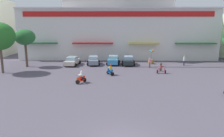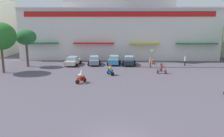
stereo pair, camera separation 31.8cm
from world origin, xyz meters
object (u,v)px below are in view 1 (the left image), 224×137
at_px(scooter_rider_2, 110,71).
at_px(balloon_vendor_cart, 151,59).
at_px(parked_car_0, 72,61).
at_px(pedestrian_0, 184,60).
at_px(plaza_tree_2, 25,37).
at_px(pedestrian_1, 150,62).
at_px(scooter_rider_4, 161,69).
at_px(parked_car_1, 93,60).
at_px(parked_car_3, 128,61).
at_px(parked_car_2, 113,60).
at_px(scooter_rider_0, 81,78).

xyz_separation_m(scooter_rider_2, balloon_vendor_cart, (7.03, 8.80, 0.23)).
bearing_deg(parked_car_0, pedestrian_0, 0.42).
height_order(plaza_tree_2, pedestrian_0, plaza_tree_2).
bearing_deg(pedestrian_1, scooter_rider_2, -140.32).
relative_size(parked_car_0, scooter_rider_4, 2.96).
distance_m(parked_car_1, scooter_rider_4, 12.39).
xyz_separation_m(parked_car_3, scooter_rider_4, (4.40, -6.49, -0.14)).
bearing_deg(parked_car_2, plaza_tree_2, -170.67).
bearing_deg(parked_car_1, parked_car_2, 3.89).
bearing_deg(pedestrian_1, parked_car_2, 154.45).
height_order(scooter_rider_2, pedestrian_0, pedestrian_0).
relative_size(scooter_rider_0, scooter_rider_4, 1.01).
relative_size(parked_car_3, scooter_rider_0, 2.75).
height_order(parked_car_2, pedestrian_1, pedestrian_1).
relative_size(scooter_rider_0, pedestrian_1, 0.92).
bearing_deg(balloon_vendor_cart, pedestrian_1, -102.12).
height_order(parked_car_0, pedestrian_1, pedestrian_1).
height_order(parked_car_0, balloon_vendor_cart, balloon_vendor_cart).
height_order(parked_car_3, balloon_vendor_cart, balloon_vendor_cart).
bearing_deg(parked_car_0, parked_car_1, 9.77).
bearing_deg(scooter_rider_4, pedestrian_0, 50.57).
relative_size(plaza_tree_2, scooter_rider_4, 4.11).
distance_m(scooter_rider_0, balloon_vendor_cart, 16.76).
distance_m(parked_car_3, balloon_vendor_cart, 4.27).
height_order(pedestrian_0, pedestrian_1, pedestrian_0).
distance_m(scooter_rider_4, pedestrian_0, 8.00).
bearing_deg(scooter_rider_4, parked_car_0, 156.75).
distance_m(parked_car_1, scooter_rider_0, 12.08).
distance_m(plaza_tree_2, parked_car_3, 17.47).
height_order(parked_car_0, pedestrian_0, pedestrian_0).
relative_size(scooter_rider_2, scooter_rider_4, 1.01).
height_order(scooter_rider_0, scooter_rider_2, scooter_rider_2).
bearing_deg(pedestrian_1, parked_car_0, 171.31).
xyz_separation_m(scooter_rider_0, balloon_vendor_cart, (10.46, 13.09, 0.24)).
distance_m(parked_car_3, scooter_rider_4, 7.84).
bearing_deg(parked_car_2, pedestrian_1, -25.55).
xyz_separation_m(scooter_rider_4, pedestrian_1, (-1.07, 4.05, 0.32)).
height_order(scooter_rider_2, scooter_rider_4, scooter_rider_2).
relative_size(scooter_rider_4, balloon_vendor_cart, 0.59).
relative_size(parked_car_1, scooter_rider_4, 2.86).
bearing_deg(plaza_tree_2, balloon_vendor_cart, 8.48).
bearing_deg(balloon_vendor_cart, scooter_rider_0, -128.65).
distance_m(parked_car_2, pedestrian_0, 12.10).
height_order(plaza_tree_2, pedestrian_1, plaza_tree_2).
bearing_deg(parked_car_2, pedestrian_0, -3.38).
relative_size(parked_car_0, parked_car_2, 1.09).
distance_m(parked_car_2, parked_car_3, 2.63).
xyz_separation_m(parked_car_0, parked_car_1, (3.59, 0.62, 0.02)).
bearing_deg(scooter_rider_2, scooter_rider_0, -128.73).
xyz_separation_m(scooter_rider_2, pedestrian_0, (12.40, 7.31, 0.32)).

